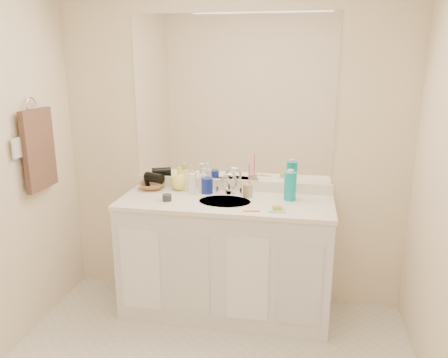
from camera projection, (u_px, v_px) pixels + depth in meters
name	position (u px, v px, depth m)	size (l,w,h in m)	color
wall_back	(232.00, 148.00, 3.27)	(2.60, 0.02, 2.40)	#FAE5C3
vanity_cabinet	(225.00, 259.00, 3.21)	(1.50, 0.55, 0.85)	white
countertop	(225.00, 202.00, 3.10)	(1.52, 0.57, 0.03)	white
backsplash	(231.00, 185.00, 3.33)	(1.52, 0.03, 0.08)	white
sink_basin	(225.00, 203.00, 3.08)	(0.37, 0.37, 0.02)	beige
faucet	(229.00, 187.00, 3.23)	(0.02, 0.02, 0.11)	silver
mirror	(232.00, 100.00, 3.17)	(1.48, 0.01, 1.20)	white
blue_mug	(207.00, 186.00, 3.24)	(0.09, 0.09, 0.12)	navy
tan_cup	(248.00, 191.00, 3.16)	(0.07, 0.07, 0.09)	tan
toothbrush	(249.00, 177.00, 3.13)	(0.01, 0.01, 0.20)	#FF4399
mouthwash_bottle	(290.00, 186.00, 3.08)	(0.09, 0.09, 0.20)	#0EA1AA
soap_dish	(277.00, 210.00, 2.87)	(0.11, 0.08, 0.01)	white
green_soap	(277.00, 208.00, 2.87)	(0.06, 0.05, 0.02)	#AAC931
orange_comb	(251.00, 211.00, 2.87)	(0.11, 0.02, 0.00)	orange
dark_jar	(167.00, 198.00, 3.08)	(0.06, 0.06, 0.05)	#2A2A30
extra_white_bottle	(192.00, 184.00, 3.22)	(0.05, 0.05, 0.16)	white
soap_bottle_white	(203.00, 180.00, 3.28)	(0.07, 0.07, 0.18)	white
soap_bottle_cream	(187.00, 180.00, 3.32)	(0.07, 0.07, 0.16)	#F3EBC6
soap_bottle_yellow	(180.00, 178.00, 3.33)	(0.14, 0.14, 0.18)	#F2ED5E
wicker_basket	(152.00, 186.00, 3.36)	(0.20, 0.20, 0.05)	olive
hair_dryer	(154.00, 178.00, 3.34)	(0.08, 0.08, 0.15)	black
towel_ring	(31.00, 105.00, 2.90)	(0.11, 0.11, 0.01)	silver
hand_towel	(39.00, 150.00, 2.98)	(0.04, 0.32, 0.55)	#3B2720
switch_plate	(17.00, 148.00, 2.78)	(0.01, 0.09, 0.13)	silver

